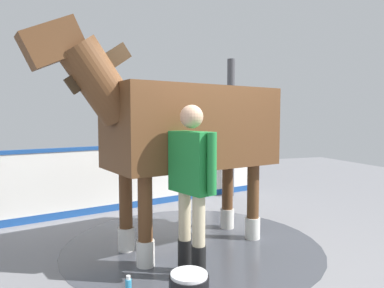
% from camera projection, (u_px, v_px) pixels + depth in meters
% --- Properties ---
extents(ground_plane, '(16.00, 16.00, 0.02)m').
position_uv_depth(ground_plane, '(220.00, 253.00, 4.29)').
color(ground_plane, gray).
extents(wet_patch, '(3.28, 3.28, 0.00)m').
position_uv_depth(wet_patch, '(192.00, 244.00, 4.55)').
color(wet_patch, '#42444C').
rests_on(wet_patch, ground).
extents(barrier_wall, '(1.55, 5.71, 1.15)m').
position_uv_depth(barrier_wall, '(127.00, 179.00, 6.28)').
color(barrier_wall, white).
rests_on(barrier_wall, ground).
extents(roof_post_far, '(0.16, 0.16, 2.83)m').
position_uv_depth(roof_post_far, '(231.00, 128.00, 7.26)').
color(roof_post_far, '#4C4C51').
rests_on(roof_post_far, ground).
extents(horse, '(1.48, 3.43, 2.65)m').
position_uv_depth(horse, '(184.00, 128.00, 4.37)').
color(horse, brown).
rests_on(horse, ground).
extents(handler, '(0.67, 0.38, 1.77)m').
position_uv_depth(handler, '(192.00, 177.00, 3.57)').
color(handler, black).
rests_on(handler, ground).
extents(bottle_shampoo, '(0.06, 0.06, 0.20)m').
position_uv_depth(bottle_shampoo, '(128.00, 287.00, 3.20)').
color(bottle_shampoo, '#3399CC').
rests_on(bottle_shampoo, ground).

